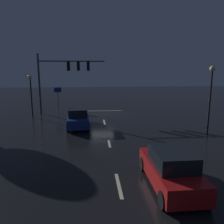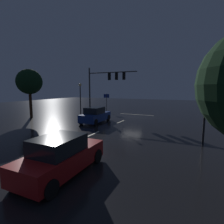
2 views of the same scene
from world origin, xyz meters
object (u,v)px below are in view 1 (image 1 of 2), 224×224
object	(u,v)px
street_lamp_left_kerb	(211,87)
route_sign	(58,94)
traffic_signal_assembly	(63,72)
car_approaching	(78,118)
street_lamp_right_kerb	(31,88)
car_distant	(171,169)

from	to	relation	value
street_lamp_left_kerb	route_sign	size ratio (longest dim) A/B	1.85
street_lamp_left_kerb	traffic_signal_assembly	bearing A→B (deg)	-37.13
traffic_signal_assembly	street_lamp_left_kerb	world-z (taller)	traffic_signal_assembly
car_approaching	street_lamp_right_kerb	xyz separation A→B (m)	(5.22, -4.62, 2.40)
traffic_signal_assembly	car_distant	size ratio (longest dim) A/B	1.72
traffic_signal_assembly	car_distant	xyz separation A→B (m)	(-6.70, 17.18, -3.98)
traffic_signal_assembly	street_lamp_left_kerb	distance (m)	15.72
street_lamp_left_kerb	route_sign	world-z (taller)	street_lamp_left_kerb
street_lamp_right_kerb	car_approaching	bearing A→B (deg)	138.48
car_approaching	car_distant	distance (m)	11.77
car_approaching	car_distant	xyz separation A→B (m)	(-4.68, 10.80, 0.00)
traffic_signal_assembly	route_sign	world-z (taller)	traffic_signal_assembly
traffic_signal_assembly	car_approaching	bearing A→B (deg)	107.59
car_distant	street_lamp_right_kerb	world-z (taller)	street_lamp_right_kerb
car_distant	route_sign	bearing A→B (deg)	-68.40
street_lamp_right_kerb	route_sign	bearing A→B (deg)	-117.50
traffic_signal_assembly	car_approaching	world-z (taller)	traffic_signal_assembly
street_lamp_left_kerb	street_lamp_right_kerb	size ratio (longest dim) A/B	1.19
car_distant	street_lamp_right_kerb	xyz separation A→B (m)	(9.90, -15.42, 2.40)
traffic_signal_assembly	car_distant	world-z (taller)	traffic_signal_assembly
traffic_signal_assembly	car_distant	bearing A→B (deg)	111.32
route_sign	traffic_signal_assembly	bearing A→B (deg)	113.65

